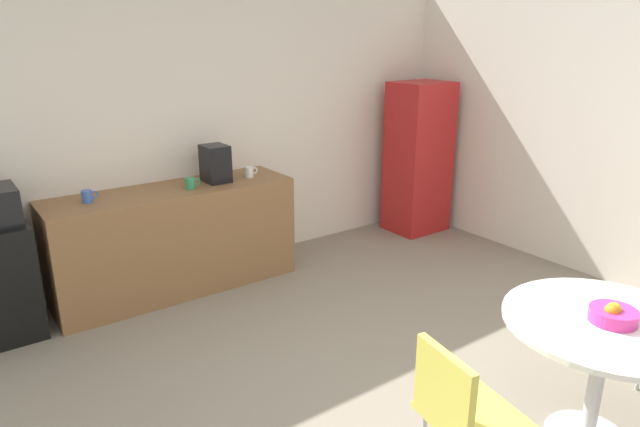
{
  "coord_description": "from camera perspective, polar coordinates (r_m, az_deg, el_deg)",
  "views": [
    {
      "loc": [
        -1.86,
        -1.73,
        2.17
      ],
      "look_at": [
        0.3,
        1.27,
        0.95
      ],
      "focal_mm": 31.63,
      "sensor_mm": 36.0,
      "label": 1
    }
  ],
  "objects": [
    {
      "name": "mug_white",
      "position": [
        4.8,
        -12.96,
        3.01
      ],
      "size": [
        0.13,
        0.08,
        0.09
      ],
      "color": "#338C59",
      "rests_on": "counter_block"
    },
    {
      "name": "chair_yellow",
      "position": [
        2.79,
        13.8,
        -18.49
      ],
      "size": [
        0.49,
        0.49,
        0.83
      ],
      "color": "silver",
      "rests_on": "ground_plane"
    },
    {
      "name": "fruit_bowl",
      "position": [
        3.26,
        27.53,
        -9.07
      ],
      "size": [
        0.24,
        0.24,
        0.11
      ],
      "color": "#D8338C",
      "rests_on": "round_table"
    },
    {
      "name": "counter_block",
      "position": [
        4.98,
        -14.44,
        -2.58
      ],
      "size": [
        2.05,
        0.6,
        0.9
      ],
      "primitive_type": "cube",
      "color": "brown",
      "rests_on": "ground_plane"
    },
    {
      "name": "mug_green",
      "position": [
        4.66,
        -22.48,
        1.62
      ],
      "size": [
        0.13,
        0.08,
        0.09
      ],
      "color": "#3F66BF",
      "rests_on": "counter_block"
    },
    {
      "name": "round_table",
      "position": [
        3.36,
        26.67,
        -11.85
      ],
      "size": [
        1.03,
        1.03,
        0.75
      ],
      "color": "silver",
      "rests_on": "ground_plane"
    },
    {
      "name": "locker_cabinet",
      "position": [
        6.29,
        9.91,
        5.55
      ],
      "size": [
        0.6,
        0.5,
        1.64
      ],
      "primitive_type": "cube",
      "color": "#B21E1E",
      "rests_on": "ground_plane"
    },
    {
      "name": "mug_red",
      "position": [
        5.1,
        -7.15,
        4.21
      ],
      "size": [
        0.13,
        0.08,
        0.09
      ],
      "color": "white",
      "rests_on": "counter_block"
    },
    {
      "name": "wall_back",
      "position": [
        5.16,
        -14.21,
        7.97
      ],
      "size": [
        6.0,
        0.1,
        2.6
      ],
      "primitive_type": "cube",
      "color": "silver",
      "rests_on": "ground_plane"
    },
    {
      "name": "coffee_maker",
      "position": [
        4.96,
        -10.54,
        4.99
      ],
      "size": [
        0.2,
        0.24,
        0.32
      ],
      "primitive_type": "cube",
      "color": "black",
      "rests_on": "counter_block"
    }
  ]
}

